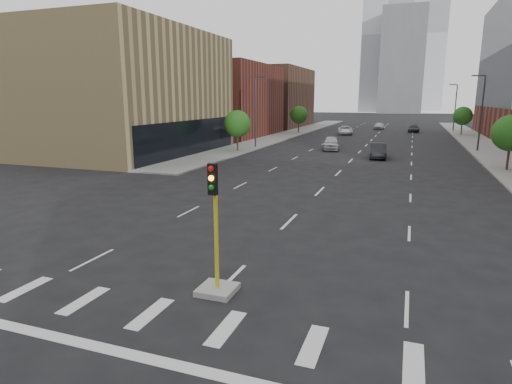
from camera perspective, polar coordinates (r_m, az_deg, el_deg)
The scene contains 21 objects.
sidewalk_left_far at distance 80.04m, azimuth 4.81°, elevation 7.82°, with size 5.00×92.00×0.15m, color gray.
sidewalk_right_far at distance 77.86m, azimuth 26.79°, elevation 6.42°, with size 5.00×92.00×0.15m, color gray.
building_left_mid at distance 54.39m, azimuth -18.26°, elevation 12.44°, with size 20.00×24.00×14.00m, color #9D8A58.
building_left_far_a at distance 76.63m, azimuth -5.99°, elevation 12.03°, with size 20.00×22.00×12.00m, color brown.
building_left_far_b at distance 100.69m, azimuth 0.59°, elevation 12.45°, with size 20.00×24.00×13.00m, color brown.
tower_left at distance 225.30m, azimuth 17.16°, elevation 19.15°, with size 22.00×22.00×70.00m, color #B2B7BC.
tower_right at distance 265.23m, azimuth 21.82°, elevation 18.82°, with size 20.00×20.00×80.00m, color #B2B7BC.
tower_mid at distance 203.74m, azimuth 18.94°, elevation 16.13°, with size 18.00×18.00×44.00m, color slate.
median_traffic_signal at distance 14.37m, azimuth -5.29°, elevation -9.73°, with size 1.20×1.20×4.40m.
streetlight_right_a at distance 58.58m, azimuth 27.80°, elevation 9.65°, with size 1.60×0.22×9.07m.
streetlight_right_b at distance 93.38m, azimuth 25.00°, elevation 10.41°, with size 1.60×0.22×9.07m.
streetlight_left at distance 56.42m, azimuth 0.01°, elevation 11.00°, with size 1.60×0.22×9.07m.
tree_left_near at distance 52.03m, azimuth -2.51°, elevation 9.09°, with size 3.20×3.20×4.85m.
tree_left_far at distance 80.56m, azimuth 5.74°, elevation 10.20°, with size 3.20×3.20×4.85m.
tree_right_near at distance 43.94m, azimuth 30.88°, elevation 6.76°, with size 3.20×3.20×4.85m.
tree_right_far at distance 83.52m, azimuth 25.86°, elevation 9.12°, with size 3.20×3.20×4.85m.
car_near_left at distance 55.04m, azimuth 9.98°, elevation 6.44°, with size 2.02×5.02×1.71m, color #A8A8AC.
car_mid_right at distance 48.47m, azimuth 15.94°, elevation 5.31°, with size 1.70×4.88×1.61m, color black.
car_far_left at distance 79.51m, azimuth 11.78°, elevation 8.07°, with size 2.50×5.42×1.51m, color white.
car_deep_right at distance 87.91m, azimuth 20.29°, elevation 7.92°, with size 1.99×4.88×1.42m, color #212327.
car_distant at distance 94.15m, azimuth 16.09°, elevation 8.47°, with size 1.76×4.38×1.49m, color #BCBDC1.
Camera 1 is at (5.73, -3.05, 6.37)m, focal length 30.00 mm.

